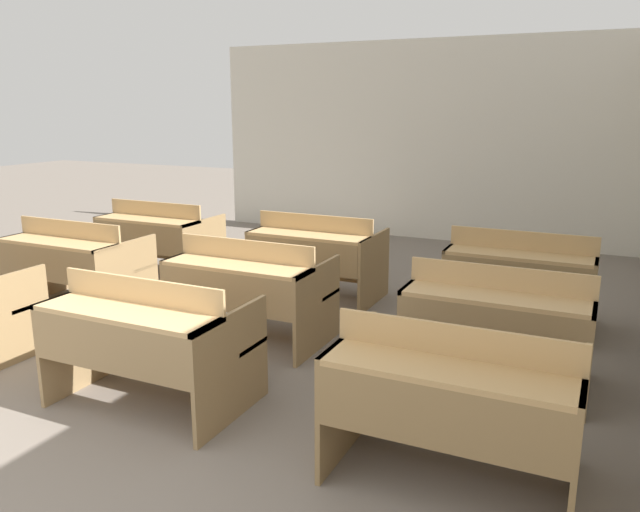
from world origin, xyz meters
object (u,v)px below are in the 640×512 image
at_px(bench_third_left, 159,237).
at_px(bench_third_center, 317,254).
at_px(bench_second_right, 498,322).
at_px(bench_front_center, 149,338).
at_px(bench_front_right, 454,398).
at_px(bench_second_left, 75,262).
at_px(bench_second_center, 249,287).
at_px(bench_third_right, 520,276).

bearing_deg(bench_third_left, bench_third_center, -0.11).
height_order(bench_second_right, bench_third_left, same).
height_order(bench_third_left, bench_third_center, same).
xyz_separation_m(bench_front_center, bench_second_right, (1.92, 1.23, 0.00)).
distance_m(bench_front_right, bench_second_right, 1.24).
height_order(bench_front_right, bench_second_left, same).
distance_m(bench_second_right, bench_third_center, 2.31).
xyz_separation_m(bench_second_left, bench_third_center, (1.89, 1.23, 0.00)).
distance_m(bench_second_center, bench_third_center, 1.27).
bearing_deg(bench_third_left, bench_front_center, -51.87).
bearing_deg(bench_third_left, bench_second_left, -88.34).
xyz_separation_m(bench_third_center, bench_third_right, (1.91, 0.01, 0.00)).
xyz_separation_m(bench_second_left, bench_third_right, (3.81, 1.23, 0.00)).
bearing_deg(bench_third_center, bench_second_left, -147.03).
distance_m(bench_third_left, bench_third_right, 3.84).
distance_m(bench_front_right, bench_second_center, 2.29).
bearing_deg(bench_front_right, bench_second_left, 161.68).
distance_m(bench_second_center, bench_third_right, 2.29).
bearing_deg(bench_third_left, bench_third_right, 0.03).
bearing_deg(bench_third_center, bench_third_right, 0.18).
bearing_deg(bench_third_right, bench_front_center, -127.26).
height_order(bench_second_center, bench_third_right, same).
bearing_deg(bench_second_center, bench_third_right, 33.73).
height_order(bench_front_right, bench_third_center, same).
relative_size(bench_third_left, bench_third_center, 1.00).
relative_size(bench_front_right, bench_second_left, 1.00).
xyz_separation_m(bench_second_right, bench_third_left, (-3.87, 1.26, 0.00)).
xyz_separation_m(bench_front_right, bench_third_center, (-1.94, 2.50, 0.00)).
distance_m(bench_front_right, bench_third_center, 3.16).
bearing_deg(bench_second_right, bench_third_right, 91.29).
relative_size(bench_front_right, bench_third_left, 1.00).
distance_m(bench_second_center, bench_third_left, 2.32).
bearing_deg(bench_third_right, bench_second_left, -162.03).
xyz_separation_m(bench_third_left, bench_third_center, (1.93, -0.00, 0.00)).
height_order(bench_front_center, bench_third_left, same).
height_order(bench_front_center, bench_second_left, same).
bearing_deg(bench_front_center, bench_second_right, 32.55).
distance_m(bench_second_right, bench_third_right, 1.26).
bearing_deg(bench_second_center, bench_front_center, -89.38).
xyz_separation_m(bench_second_right, bench_third_center, (-1.94, 1.26, 0.00)).
height_order(bench_front_center, bench_second_right, same).
bearing_deg(bench_third_center, bench_second_right, -32.90).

